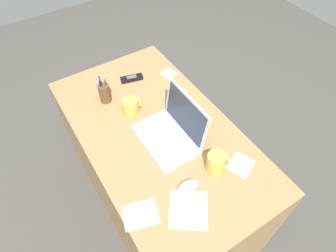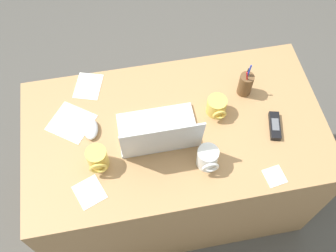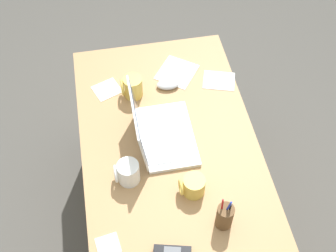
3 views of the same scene
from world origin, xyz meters
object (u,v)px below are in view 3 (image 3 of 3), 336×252
object	(u,v)px
computer_mouse	(168,84)
coffee_mug_tall	(132,87)
laptop	(158,132)
cordless_phone	(172,252)
coffee_mug_white	(193,186)
pen_holder	(225,216)
coffee_mug_spare	(128,173)

from	to	relation	value
computer_mouse	coffee_mug_tall	size ratio (longest dim) A/B	1.01
laptop	cordless_phone	size ratio (longest dim) A/B	2.40
laptop	coffee_mug_white	xyz separation A→B (m)	(-0.28, -0.09, -0.01)
coffee_mug_white	pen_holder	bearing A→B (deg)	-151.56
pen_holder	cordless_phone	bearing A→B (deg)	111.03
cordless_phone	pen_holder	xyz separation A→B (m)	(0.08, -0.21, 0.05)
computer_mouse	coffee_mug_spare	size ratio (longest dim) A/B	1.05
laptop	coffee_mug_tall	xyz separation A→B (m)	(0.27, 0.08, 0.00)
coffee_mug_tall	cordless_phone	xyz separation A→B (m)	(-0.79, -0.04, -0.04)
coffee_mug_white	pen_holder	distance (m)	0.18
laptop	coffee_mug_spare	world-z (taller)	laptop
coffee_mug_spare	pen_holder	xyz separation A→B (m)	(-0.26, -0.33, 0.01)
coffee_mug_white	pen_holder	world-z (taller)	pen_holder
coffee_mug_white	coffee_mug_tall	size ratio (longest dim) A/B	0.96
coffee_mug_tall	cordless_phone	bearing A→B (deg)	-177.23
computer_mouse	coffee_mug_spare	xyz separation A→B (m)	(-0.47, 0.25, 0.03)
coffee_mug_spare	cordless_phone	xyz separation A→B (m)	(-0.34, -0.12, -0.04)
cordless_phone	coffee_mug_spare	bearing A→B (deg)	19.04
computer_mouse	coffee_mug_tall	world-z (taller)	coffee_mug_tall
coffee_mug_white	coffee_mug_spare	size ratio (longest dim) A/B	0.99
computer_mouse	laptop	bearing A→B (deg)	166.08
coffee_mug_tall	pen_holder	distance (m)	0.75
coffee_mug_white	coffee_mug_spare	bearing A→B (deg)	67.49
laptop	coffee_mug_tall	distance (m)	0.28
laptop	coffee_mug_tall	size ratio (longest dim) A/B	3.29
coffee_mug_white	cordless_phone	bearing A→B (deg)	151.59
laptop	coffee_mug_white	size ratio (longest dim) A/B	3.44
computer_mouse	coffee_mug_tall	xyz separation A→B (m)	(-0.02, 0.17, 0.04)
laptop	coffee_mug_tall	world-z (taller)	laptop
laptop	coffee_mug_white	world-z (taller)	laptop
cordless_phone	coffee_mug_tall	bearing A→B (deg)	2.77
coffee_mug_spare	laptop	bearing A→B (deg)	-41.10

